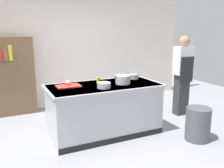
% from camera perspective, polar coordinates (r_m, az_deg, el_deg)
% --- Properties ---
extents(ground_plane, '(10.00, 10.00, 0.00)m').
position_cam_1_polar(ground_plane, '(4.49, -1.81, -11.46)').
color(ground_plane, gray).
extents(back_wall, '(6.40, 0.12, 3.00)m').
position_cam_1_polar(back_wall, '(6.09, -10.03, 9.33)').
color(back_wall, silver).
rests_on(back_wall, ground_plane).
extents(counter_island, '(1.98, 0.98, 0.90)m').
position_cam_1_polar(counter_island, '(4.32, -1.85, -5.83)').
color(counter_island, '#B7BABF').
rests_on(counter_island, ground_plane).
extents(cutting_board, '(0.40, 0.28, 0.02)m').
position_cam_1_polar(cutting_board, '(4.14, -10.27, -0.47)').
color(cutting_board, red).
rests_on(cutting_board, counter_island).
extents(onion, '(0.08, 0.08, 0.08)m').
position_cam_1_polar(onion, '(4.15, -10.37, 0.31)').
color(onion, tan).
rests_on(onion, cutting_board).
extents(stock_pot, '(0.33, 0.26, 0.15)m').
position_cam_1_polar(stock_pot, '(4.27, 2.59, 1.05)').
color(stock_pot, '#B7BABF').
rests_on(stock_pot, counter_island).
extents(sauce_pan, '(0.25, 0.18, 0.09)m').
position_cam_1_polar(sauce_pan, '(4.72, 5.23, 1.76)').
color(sauce_pan, '#99999E').
rests_on(sauce_pan, counter_island).
extents(mixing_bowl, '(0.22, 0.22, 0.09)m').
position_cam_1_polar(mixing_bowl, '(3.97, -1.93, -0.29)').
color(mixing_bowl, '#B7BABF').
rests_on(mixing_bowl, counter_island).
extents(juice_cup, '(0.07, 0.07, 0.10)m').
position_cam_1_polar(juice_cup, '(4.37, -3.28, 0.96)').
color(juice_cup, yellow).
rests_on(juice_cup, counter_island).
extents(trash_bin, '(0.41, 0.41, 0.57)m').
position_cam_1_polar(trash_bin, '(4.37, 19.65, -8.90)').
color(trash_bin, '#4C4C51').
rests_on(trash_bin, ground_plane).
extents(person_chef, '(0.38, 0.25, 1.72)m').
position_cam_1_polar(person_chef, '(5.41, 16.35, 2.35)').
color(person_chef, '#313131').
rests_on(person_chef, ground_plane).
extents(bookshelf, '(1.10, 0.31, 1.70)m').
position_cam_1_polar(bookshelf, '(5.64, -23.45, 1.60)').
color(bookshelf, brown).
rests_on(bookshelf, ground_plane).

